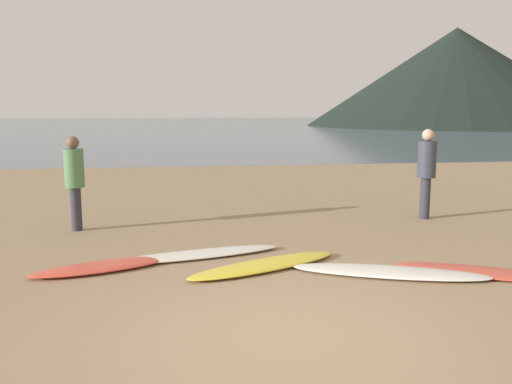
% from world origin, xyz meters
% --- Properties ---
extents(ground_plane, '(120.00, 120.00, 0.20)m').
position_xyz_m(ground_plane, '(0.00, 10.00, -0.10)').
color(ground_plane, '#997C5B').
rests_on(ground_plane, ground).
extents(ocean_water, '(140.00, 100.00, 0.01)m').
position_xyz_m(ocean_water, '(0.00, 65.64, 0.00)').
color(ocean_water, slate).
rests_on(ocean_water, ground).
extents(headland_hill, '(36.78, 36.78, 12.05)m').
position_xyz_m(headland_hill, '(33.31, 59.20, 6.03)').
color(headland_hill, black).
rests_on(headland_hill, ground).
extents(surfboard_0, '(1.98, 1.16, 0.10)m').
position_xyz_m(surfboard_0, '(-2.12, 2.49, 0.05)').
color(surfboard_0, '#D84C38').
rests_on(surfboard_0, ground).
extents(surfboard_1, '(2.71, 1.09, 0.09)m').
position_xyz_m(surfboard_1, '(-0.81, 2.95, 0.04)').
color(surfboard_1, silver).
rests_on(surfboard_1, ground).
extents(surfboard_2, '(2.41, 1.51, 0.10)m').
position_xyz_m(surfboard_2, '(0.13, 2.25, 0.05)').
color(surfboard_2, yellow).
rests_on(surfboard_2, ground).
extents(surfboard_3, '(2.66, 1.43, 0.09)m').
position_xyz_m(surfboard_3, '(1.75, 1.71, 0.04)').
color(surfboard_3, silver).
rests_on(surfboard_3, ground).
extents(surfboard_4, '(2.38, 1.65, 0.06)m').
position_xyz_m(surfboard_4, '(3.06, 1.53, 0.03)').
color(surfboard_4, '#D84C38').
rests_on(surfboard_4, ground).
extents(person_0, '(0.37, 0.37, 1.81)m').
position_xyz_m(person_0, '(3.89, 5.17, 1.07)').
color(person_0, '#2D2D38').
rests_on(person_0, ground).
extents(person_1, '(0.35, 0.35, 1.72)m').
position_xyz_m(person_1, '(-2.91, 5.06, 1.02)').
color(person_1, '#2D2D38').
rests_on(person_1, ground).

